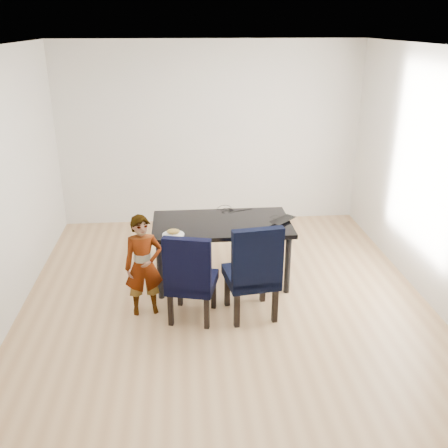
{
  "coord_description": "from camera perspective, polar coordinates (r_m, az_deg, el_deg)",
  "views": [
    {
      "loc": [
        -0.45,
        -4.86,
        2.91
      ],
      "look_at": [
        0.0,
        0.2,
        0.85
      ],
      "focal_mm": 40.0,
      "sensor_mm": 36.0,
      "label": 1
    }
  ],
  "objects": [
    {
      "name": "chair_left",
      "position": [
        5.17,
        -3.67,
        -5.8
      ],
      "size": [
        0.58,
        0.6,
        0.99
      ],
      "primitive_type": "cube",
      "rotation": [
        0.0,
        0.0,
        -0.25
      ],
      "color": "black",
      "rests_on": "floor"
    },
    {
      "name": "dining_table",
      "position": [
        5.94,
        -0.25,
        -3.16
      ],
      "size": [
        1.6,
        0.9,
        0.75
      ],
      "primitive_type": "cube",
      "color": "black",
      "rests_on": "floor"
    },
    {
      "name": "cable_tangle",
      "position": [
        6.12,
        0.42,
        1.47
      ],
      "size": [
        0.19,
        0.19,
        0.01
      ],
      "primitive_type": "torus",
      "rotation": [
        0.0,
        0.0,
        -0.34
      ],
      "color": "black",
      "rests_on": "dining_table"
    },
    {
      "name": "sandwich",
      "position": [
        5.46,
        -5.83,
        -0.85
      ],
      "size": [
        0.15,
        0.07,
        0.06
      ],
      "primitive_type": "ellipsoid",
      "rotation": [
        0.0,
        0.0,
        -0.03
      ],
      "color": "#A5843B",
      "rests_on": "plate"
    },
    {
      "name": "child",
      "position": [
        5.28,
        -9.17,
        -4.73
      ],
      "size": [
        0.44,
        0.33,
        1.11
      ],
      "primitive_type": "imported",
      "rotation": [
        0.0,
        0.0,
        0.16
      ],
      "color": "#FF5F15",
      "rests_on": "floor"
    },
    {
      "name": "ceiling",
      "position": [
        4.88,
        0.22,
        19.67
      ],
      "size": [
        4.5,
        5.0,
        0.01
      ],
      "primitive_type": "cube",
      "color": "white",
      "rests_on": "wall_back"
    },
    {
      "name": "wall_front",
      "position": [
        2.86,
        4.86,
        -11.13
      ],
      "size": [
        4.5,
        0.01,
        2.7
      ],
      "primitive_type": "cube",
      "color": "silver",
      "rests_on": "ground"
    },
    {
      "name": "laptop",
      "position": [
        5.88,
        6.36,
        0.54
      ],
      "size": [
        0.42,
        0.41,
        0.03
      ],
      "primitive_type": "imported",
      "rotation": [
        0.0,
        0.0,
        3.89
      ],
      "color": "black",
      "rests_on": "dining_table"
    },
    {
      "name": "wall_back",
      "position": [
        7.54,
        -1.56,
        10.15
      ],
      "size": [
        4.5,
        0.01,
        2.7
      ],
      "primitive_type": "cube",
      "color": "silver",
      "rests_on": "ground"
    },
    {
      "name": "wall_right",
      "position": [
        5.77,
        23.17,
        4.6
      ],
      "size": [
        0.01,
        5.0,
        2.7
      ],
      "primitive_type": "cube",
      "color": "silver",
      "rests_on": "ground"
    },
    {
      "name": "chair_right",
      "position": [
        5.2,
        3.1,
        -5.11
      ],
      "size": [
        0.58,
        0.6,
        1.07
      ],
      "primitive_type": "cube",
      "rotation": [
        0.0,
        0.0,
        0.14
      ],
      "color": "black",
      "rests_on": "floor"
    },
    {
      "name": "plate",
      "position": [
        5.47,
        -5.82,
        -1.22
      ],
      "size": [
        0.25,
        0.25,
        0.01
      ],
      "primitive_type": "cylinder",
      "rotation": [
        0.0,
        0.0,
        -0.03
      ],
      "color": "white",
      "rests_on": "dining_table"
    },
    {
      "name": "floor",
      "position": [
        5.68,
        0.18,
        -8.77
      ],
      "size": [
        4.5,
        5.0,
        0.01
      ],
      "primitive_type": "cube",
      "color": "tan",
      "rests_on": "ground"
    }
  ]
}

